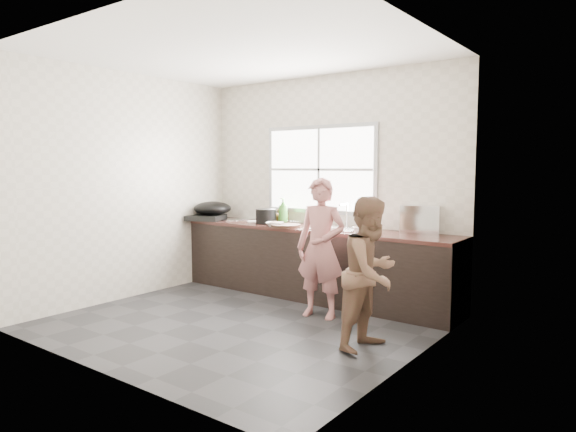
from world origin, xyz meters
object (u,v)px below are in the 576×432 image
Objects in this scene: bottle_brown_tall at (284,216)px; dish_rack at (421,219)px; cutting_board at (286,226)px; bottle_brown_short at (279,216)px; bowl_crabs at (364,231)px; black_pot at (266,216)px; wok at (213,208)px; bottle_green at (283,211)px; burner at (206,217)px; bowl_held at (333,229)px; glass_jar at (266,217)px; plate_food at (255,221)px; bowl_mince at (275,224)px; pot_lid_right at (248,219)px; woman at (321,252)px; person_side at (371,273)px; pot_lid_left at (231,220)px.

dish_rack is at bearing 1.00° from bottle_brown_tall.
cutting_board is 2.32× the size of bottle_brown_short.
bowl_crabs is 1.49m from black_pot.
bottle_green is at bearing 10.05° from wok.
dish_rack reaches higher than burner.
black_pot is 0.27m from bottle_brown_short.
bowl_held is 0.99m from bottle_green.
bottle_green is 3.54× the size of glass_jar.
bowl_mince is at bearing -23.42° from plate_food.
bottle_brown_short is (0.24, 0.21, 0.07)m from plate_food.
bottle_brown_short is (-0.10, 0.02, -0.01)m from bottle_brown_tall.
pot_lid_right is at bearing 177.18° from bottle_brown_tall.
bowl_crabs is 0.44× the size of burner.
plate_food is 2.21m from dish_rack.
glass_jar is at bearing 141.44° from woman.
plate_food is (-1.45, 0.64, 0.18)m from woman.
pot_lid_right is at bearing 179.00° from bottle_brown_short.
cutting_board is 0.70× the size of wok.
bottle_brown_short is at bearing 62.21° from person_side.
black_pot is at bearing 171.68° from bowl_held.
pot_lid_left is (-1.87, 0.63, 0.18)m from woman.
glass_jar reaches higher than bowl_held.
burner is at bearing 77.77° from person_side.
glass_jar is at bearing 165.02° from dish_rack.
person_side is at bearing -33.17° from bottle_green.
burner is at bearing 160.35° from woman.
woman reaches higher than bottle_brown_short.
black_pot is at bearing 174.87° from bowl_crabs.
bowl_mince is (-1.81, 0.95, 0.22)m from person_side.
person_side is 5.14× the size of pot_lid_right.
cutting_board is at bearing 179.49° from bowl_held.
burner is at bearing -150.98° from glass_jar.
black_pot is (-1.21, 0.58, 0.27)m from woman.
bottle_brown_tall is (-1.98, 1.35, 0.28)m from person_side.
plate_food is (-1.72, 0.19, -0.02)m from bowl_crabs.
person_side is 8.66× the size of bottle_brown_short.
glass_jar reaches higher than bowl_mince.
bowl_held is 0.45× the size of dish_rack.
plate_food is 0.40m from bottle_brown_tall.
bottle_green is at bearing -19.22° from glass_jar.
plate_food is at bearing -138.75° from bottle_brown_short.
wok is (-0.66, -0.11, 0.15)m from plate_food.
dish_rack is (1.52, 0.43, 0.14)m from cutting_board.
pot_lid_right is (-1.66, 0.44, -0.02)m from bowl_held.
wok reaches higher than pot_lid_right.
glass_jar is (-1.71, 0.41, 0.02)m from bowl_crabs.
bottle_brown_tall is (-0.17, 0.41, 0.06)m from bowl_mince.
black_pot reaches higher than glass_jar.
glass_jar is at bearing 87.00° from plate_food.
person_side is 2.31m from bottle_green.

